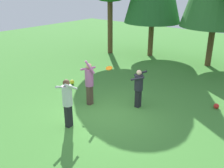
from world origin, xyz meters
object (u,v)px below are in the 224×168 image
object	(u,v)px
person_bystander	(67,99)
ball_red	(216,106)
person_thrower	(89,80)
person_catcher	(139,85)
ball_yellow	(72,82)
frisbee	(109,68)

from	to	relation	value
person_bystander	ball_red	size ratio (longest dim) A/B	8.25
person_thrower	ball_red	size ratio (longest dim) A/B	9.19
person_catcher	ball_yellow	size ratio (longest dim) A/B	7.29
frisbee	ball_yellow	xyz separation A→B (m)	(-2.73, 0.38, -1.39)
person_catcher	person_bystander	bearing A→B (deg)	52.47
person_thrower	ball_yellow	xyz separation A→B (m)	(-2.27, 1.06, -0.95)
person_thrower	ball_yellow	distance (m)	2.68
person_thrower	frisbee	world-z (taller)	person_thrower
frisbee	ball_yellow	world-z (taller)	frisbee
person_bystander	ball_red	xyz separation A→B (m)	(3.52, 4.66, -0.94)
person_catcher	frisbee	world-z (taller)	person_catcher
person_thrower	person_catcher	size ratio (longest dim) A/B	1.24
frisbee	ball_red	distance (m)	4.55
ball_yellow	frisbee	bearing A→B (deg)	-7.95
frisbee	ball_yellow	bearing A→B (deg)	172.05
ball_yellow	person_catcher	bearing A→B (deg)	-0.01
person_thrower	ball_red	distance (m)	5.19
person_thrower	person_bystander	bearing A→B (deg)	-124.81
person_thrower	ball_yellow	bearing A→B (deg)	99.37
ball_yellow	ball_red	size ratio (longest dim) A/B	1.02
ball_yellow	ball_red	distance (m)	6.71
ball_yellow	ball_red	bearing A→B (deg)	16.17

